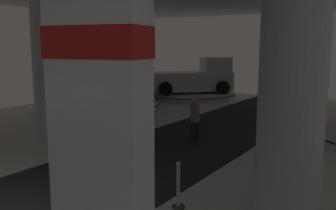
{
  "coord_description": "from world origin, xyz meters",
  "views": [
    {
      "loc": [
        6.43,
        -2.69,
        3.37
      ],
      "look_at": [
        -0.32,
        7.46,
        1.4
      ],
      "focal_mm": 39.45,
      "sensor_mm": 36.0,
      "label": 1
    }
  ],
  "objects": [
    {
      "name": "column_right",
      "position": [
        4.57,
        4.29,
        2.75
      ],
      "size": [
        1.24,
        1.24,
        5.5
      ],
      "color": "#ADADB2",
      "rests_on": "ground"
    },
    {
      "name": "brand_sign_pylon",
      "position": [
        3.46,
        0.36,
        2.1
      ],
      "size": [
        1.37,
        0.89,
        4.07
      ],
      "color": "slate",
      "rests_on": "ground"
    },
    {
      "name": "visitor_walking_far",
      "position": [
        0.24,
        8.31,
        0.91
      ],
      "size": [
        0.32,
        0.32,
        1.59
      ],
      "color": "black",
      "rests_on": "ground"
    },
    {
      "name": "pickup_truck_deep_left",
      "position": [
        -5.51,
        18.49,
        1.24
      ],
      "size": [
        5.29,
        5.18,
        2.3
      ],
      "color": "silver",
      "rests_on": "display_platform_deep_left"
    },
    {
      "name": "stanchion_b",
      "position": [
        2.57,
        3.5,
        0.37
      ],
      "size": [
        0.28,
        0.28,
        1.01
      ],
      "color": "#333338",
      "rests_on": "ground"
    },
    {
      "name": "pickup_truck_far_left",
      "position": [
        -7.24,
        11.82,
        1.17
      ],
      "size": [
        4.0,
        5.7,
        2.3
      ],
      "color": "navy",
      "rests_on": "display_platform_far_left"
    },
    {
      "name": "column_left",
      "position": [
        -4.8,
        6.24,
        2.75
      ],
      "size": [
        1.17,
        1.17,
        5.5
      ],
      "color": "silver",
      "rests_on": "ground"
    },
    {
      "name": "display_platform_far_left",
      "position": [
        -7.35,
        12.12,
        0.13
      ],
      "size": [
        5.68,
        5.68,
        0.23
      ],
      "color": "silver",
      "rests_on": "ground"
    },
    {
      "name": "display_platform_deep_left",
      "position": [
        -5.74,
        18.26,
        0.17
      ],
      "size": [
        5.97,
        5.97,
        0.31
      ],
      "color": "#B7B7BC",
      "rests_on": "ground"
    }
  ]
}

